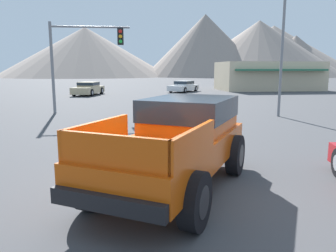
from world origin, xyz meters
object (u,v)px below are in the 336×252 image
at_px(orange_pickup_truck, 180,136).
at_px(parked_car_tan, 88,88).
at_px(traffic_light_main, 84,49).
at_px(street_lamp_post, 284,15).
at_px(parked_car_white, 184,86).

relative_size(orange_pickup_truck, parked_car_tan, 1.08).
bearing_deg(parked_car_tan, traffic_light_main, 110.51).
distance_m(orange_pickup_truck, street_lamp_post, 12.48).
relative_size(orange_pickup_truck, traffic_light_main, 1.06).
height_order(orange_pickup_truck, street_lamp_post, street_lamp_post).
xyz_separation_m(parked_car_white, parked_car_tan, (-9.98, -3.46, 0.03)).
xyz_separation_m(orange_pickup_truck, parked_car_white, (5.11, 29.33, -0.45)).
height_order(parked_car_white, parked_car_tan, parked_car_tan).
bearing_deg(parked_car_tan, street_lamp_post, 140.17).
distance_m(parked_car_tan, street_lamp_post, 20.52).
xyz_separation_m(parked_car_white, traffic_light_main, (-8.54, -17.04, 2.94)).
relative_size(parked_car_tan, street_lamp_post, 0.56).
bearing_deg(traffic_light_main, street_lamp_post, -14.63).
bearing_deg(traffic_light_main, orange_pickup_truck, -74.42).
height_order(traffic_light_main, street_lamp_post, street_lamp_post).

